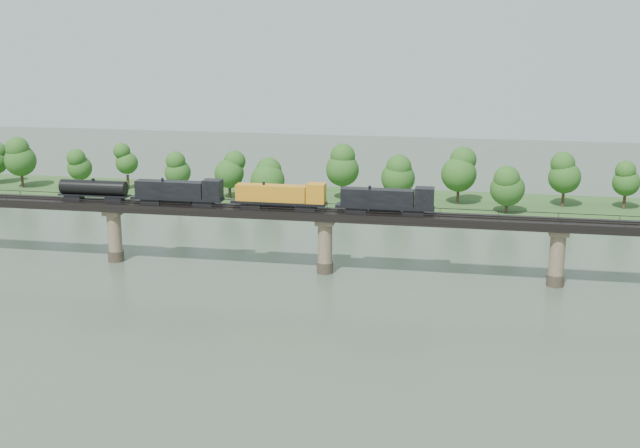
# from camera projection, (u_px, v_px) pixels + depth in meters

# --- Properties ---
(ground) EXTENTS (400.00, 400.00, 0.00)m
(ground) POSITION_uv_depth(u_px,v_px,m) (289.00, 336.00, 115.60)
(ground) COLOR #384838
(ground) RESTS_ON ground
(far_bank) EXTENTS (300.00, 24.00, 1.60)m
(far_bank) POSITION_uv_depth(u_px,v_px,m) (364.00, 201.00, 196.32)
(far_bank) COLOR #274A1D
(far_bank) RESTS_ON ground
(bridge) EXTENTS (236.00, 30.00, 11.50)m
(bridge) POSITION_uv_depth(u_px,v_px,m) (325.00, 243.00, 142.79)
(bridge) COLOR #473A2D
(bridge) RESTS_ON ground
(bridge_superstructure) EXTENTS (220.00, 4.90, 0.75)m
(bridge_superstructure) POSITION_uv_depth(u_px,v_px,m) (325.00, 209.00, 141.19)
(bridge_superstructure) COLOR black
(bridge_superstructure) RESTS_ON bridge
(far_treeline) EXTENTS (289.06, 17.54, 13.60)m
(far_treeline) POSITION_uv_depth(u_px,v_px,m) (328.00, 171.00, 191.47)
(far_treeline) COLOR #382619
(far_treeline) RESTS_ON far_bank
(freight_train) EXTENTS (69.44, 2.71, 4.78)m
(freight_train) POSITION_uv_depth(u_px,v_px,m) (245.00, 195.00, 143.22)
(freight_train) COLOR black
(freight_train) RESTS_ON bridge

